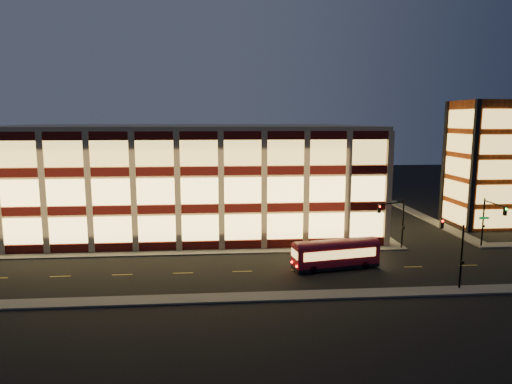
{
  "coord_description": "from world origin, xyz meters",
  "views": [
    {
      "loc": [
        1.74,
        -50.55,
        15.3
      ],
      "look_at": [
        6.55,
        8.0,
        5.96
      ],
      "focal_mm": 32.0,
      "sensor_mm": 36.0,
      "label": 1
    }
  ],
  "objects": [
    {
      "name": "sidewalk_office_east",
      "position": [
        23.0,
        17.0,
        0.07
      ],
      "size": [
        2.0,
        30.0,
        0.15
      ],
      "primitive_type": "cube",
      "color": "#514F4C",
      "rests_on": "ground"
    },
    {
      "name": "office_building",
      "position": [
        -2.91,
        16.91,
        7.25
      ],
      "size": [
        50.45,
        30.45,
        14.5
      ],
      "color": "tan",
      "rests_on": "ground"
    },
    {
      "name": "traffic_signal_far",
      "position": [
        22.21,
        0.24,
        4.11
      ],
      "size": [
        3.79,
        1.87,
        6.0
      ],
      "color": "black",
      "rests_on": "ground"
    },
    {
      "name": "sidewalk_near",
      "position": [
        0.0,
        -13.0,
        0.07
      ],
      "size": [
        100.0,
        2.0,
        0.15
      ],
      "primitive_type": "cube",
      "color": "#514F4C",
      "rests_on": "ground"
    },
    {
      "name": "traffic_signal_right",
      "position": [
        33.5,
        -0.62,
        4.1
      ],
      "size": [
        1.2,
        4.37,
        6.0
      ],
      "color": "black",
      "rests_on": "ground"
    },
    {
      "name": "trolley_bus",
      "position": [
        13.71,
        -5.72,
        1.69
      ],
      "size": [
        9.26,
        3.85,
        3.05
      ],
      "rotation": [
        0.0,
        0.0,
        0.18
      ],
      "color": "maroon",
      "rests_on": "ground"
    },
    {
      "name": "sidewalk_tower_west",
      "position": [
        34.0,
        17.0,
        0.07
      ],
      "size": [
        2.0,
        30.0,
        0.15
      ],
      "primitive_type": "cube",
      "color": "#514F4C",
      "rests_on": "ground"
    },
    {
      "name": "sidewalk_office_south",
      "position": [
        -3.0,
        1.0,
        0.07
      ],
      "size": [
        54.0,
        2.0,
        0.15
      ],
      "primitive_type": "cube",
      "color": "#514F4C",
      "rests_on": "ground"
    },
    {
      "name": "ground",
      "position": [
        0.0,
        0.0,
        0.0
      ],
      "size": [
        200.0,
        200.0,
        0.0
      ],
      "primitive_type": "plane",
      "color": "black",
      "rests_on": "ground"
    },
    {
      "name": "traffic_signal_near",
      "position": [
        23.5,
        -11.03,
        4.13
      ],
      "size": [
        0.32,
        4.45,
        6.0
      ],
      "color": "black",
      "rests_on": "ground"
    },
    {
      "name": "stair_tower",
      "position": [
        39.95,
        11.95,
        8.99
      ],
      "size": [
        8.6,
        8.6,
        18.0
      ],
      "color": "#8C3814",
      "rests_on": "ground"
    }
  ]
}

